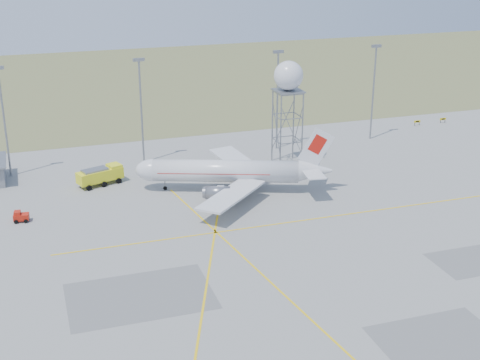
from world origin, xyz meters
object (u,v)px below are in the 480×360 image
object	(u,v)px
radar_tower	(288,107)
airliner_main	(229,172)
baggage_tug	(21,218)
fire_truck	(101,176)

from	to	relation	value
radar_tower	airliner_main	bearing A→B (deg)	-144.77
airliner_main	baggage_tug	world-z (taller)	airliner_main
baggage_tug	fire_truck	bearing A→B (deg)	49.24
airliner_main	radar_tower	xyz separation A→B (m)	(15.15, 10.70, 7.70)
baggage_tug	airliner_main	bearing A→B (deg)	11.56
radar_tower	fire_truck	world-z (taller)	radar_tower
radar_tower	fire_truck	bearing A→B (deg)	-179.10
radar_tower	baggage_tug	bearing A→B (deg)	-165.36
airliner_main	fire_truck	size ratio (longest dim) A/B	3.87
radar_tower	fire_truck	distance (m)	37.27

